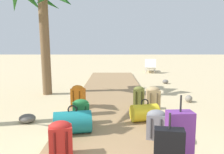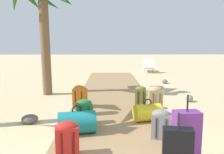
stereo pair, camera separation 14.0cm
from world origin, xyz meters
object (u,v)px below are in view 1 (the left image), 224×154
(suitcase_purple, at_px, (180,137))
(palm_tree_far_left, at_px, (43,5))
(backpack_tan, at_px, (153,99))
(duffel_bag_yellow, at_px, (145,113))
(duffel_bag_teal, at_px, (73,122))
(backpack_green, at_px, (81,111))
(backpack_red, at_px, (61,137))
(backpack_grey, at_px, (157,124))
(backpack_olive, at_px, (139,96))
(backpack_orange, at_px, (78,95))
(lounge_chair, at_px, (151,67))

(suitcase_purple, relative_size, palm_tree_far_left, 0.24)
(backpack_tan, distance_m, palm_tree_far_left, 4.44)
(backpack_tan, bearing_deg, palm_tree_far_left, 144.25)
(duffel_bag_yellow, xyz_separation_m, suitcase_purple, (0.22, -1.61, 0.17))
(duffel_bag_teal, relative_size, backpack_tan, 1.18)
(backpack_green, bearing_deg, palm_tree_far_left, 117.32)
(backpack_red, relative_size, backpack_green, 1.03)
(backpack_grey, xyz_separation_m, backpack_red, (-1.43, -0.57, 0.01))
(backpack_red, xyz_separation_m, backpack_olive, (1.37, 2.56, 0.00))
(backpack_orange, height_order, palm_tree_far_left, palm_tree_far_left)
(duffel_bag_yellow, relative_size, suitcase_purple, 0.67)
(backpack_tan, distance_m, backpack_green, 1.69)
(palm_tree_far_left, height_order, lounge_chair, palm_tree_far_left)
(duffel_bag_teal, distance_m, backpack_tan, 2.02)
(backpack_orange, xyz_separation_m, palm_tree_far_left, (-1.27, 1.71, 2.42))
(backpack_red, bearing_deg, backpack_green, 85.42)
(backpack_olive, height_order, backpack_tan, backpack_tan)
(backpack_red, bearing_deg, backpack_grey, 21.89)
(duffel_bag_teal, relative_size, backpack_olive, 1.40)
(backpack_tan, bearing_deg, duffel_bag_yellow, -114.73)
(backpack_tan, xyz_separation_m, lounge_chair, (1.28, 8.14, -0.06))
(backpack_red, height_order, backpack_green, backpack_red)
(backpack_olive, relative_size, palm_tree_far_left, 0.14)
(backpack_green, bearing_deg, backpack_red, -94.58)
(backpack_grey, bearing_deg, backpack_green, 151.09)
(backpack_orange, distance_m, palm_tree_far_left, 3.23)
(suitcase_purple, relative_size, lounge_chair, 0.55)
(backpack_grey, xyz_separation_m, backpack_tan, (0.20, 1.46, 0.06))
(duffel_bag_yellow, height_order, backpack_orange, backpack_orange)
(duffel_bag_teal, bearing_deg, suitcase_purple, -31.91)
(duffel_bag_yellow, distance_m, lounge_chair, 8.86)
(duffel_bag_teal, xyz_separation_m, backpack_orange, (-0.15, 1.70, 0.09))
(backpack_grey, bearing_deg, duffel_bag_teal, 170.59)
(duffel_bag_yellow, distance_m, duffel_bag_teal, 1.48)
(backpack_tan, relative_size, lounge_chair, 0.37)
(suitcase_purple, xyz_separation_m, backpack_olive, (-0.21, 2.72, -0.08))
(palm_tree_far_left, bearing_deg, backpack_grey, -52.17)
(duffel_bag_yellow, bearing_deg, backpack_tan, 65.27)
(backpack_red, distance_m, suitcase_purple, 1.59)
(suitcase_purple, relative_size, backpack_olive, 1.78)
(duffel_bag_teal, xyz_separation_m, backpack_tan, (1.60, 1.23, 0.12))
(backpack_red, height_order, suitcase_purple, suitcase_purple)
(duffel_bag_yellow, xyz_separation_m, backpack_olive, (0.01, 1.11, 0.09))
(backpack_orange, relative_size, backpack_olive, 1.08)
(backpack_tan, bearing_deg, lounge_chair, 81.07)
(backpack_red, distance_m, backpack_green, 1.31)
(backpack_orange, height_order, backpack_tan, backpack_tan)
(backpack_grey, xyz_separation_m, backpack_green, (-1.32, 0.73, -0.00))
(backpack_grey, relative_size, backpack_red, 0.98)
(suitcase_purple, height_order, backpack_olive, suitcase_purple)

